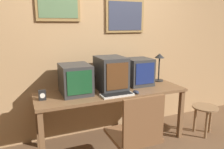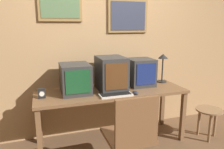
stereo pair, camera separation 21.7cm
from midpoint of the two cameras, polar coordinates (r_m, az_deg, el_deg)
name	(u,v)px [view 1 (the left image)]	position (r m, az deg, el deg)	size (l,w,h in m)	color
wall_back	(100,43)	(3.12, -5.15, 8.20)	(8.00, 0.08, 2.60)	tan
desk	(112,97)	(2.86, -2.18, -5.80)	(1.95, 0.62, 0.72)	brown
monitor_left	(75,79)	(2.73, -11.79, -1.24)	(0.36, 0.42, 0.37)	#333333
monitor_center	(111,74)	(2.83, -2.50, 0.23)	(0.35, 0.43, 0.44)	#333333
monitor_right	(139,72)	(3.09, 5.00, 0.71)	(0.34, 0.35, 0.38)	#333333
keyboard_main	(117,95)	(2.65, -1.03, -5.31)	(0.40, 0.17, 0.03)	beige
mouse_near_keyboard	(136,92)	(2.73, 4.03, -4.63)	(0.06, 0.11, 0.04)	#282D3D
desk_clock	(42,95)	(2.64, -20.04, -5.11)	(0.08, 0.05, 0.12)	black
desk_lamp	(159,61)	(3.32, 10.45, 3.51)	(0.15, 0.15, 0.42)	black
office_chair	(135,142)	(2.34, 3.32, -17.18)	(0.49, 0.49, 0.92)	black
side_stool	(205,112)	(3.39, 21.36, -9.25)	(0.36, 0.36, 0.42)	#8E6B47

